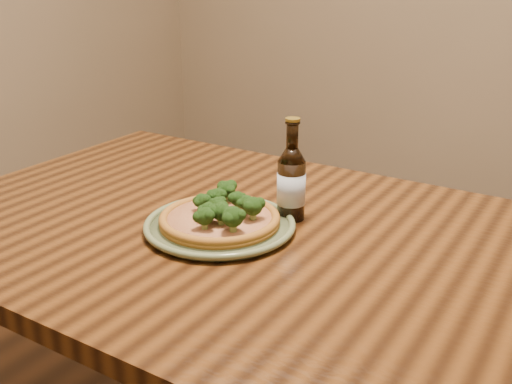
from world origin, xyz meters
The scene contains 4 objects.
table centered at (0.00, 0.10, 0.66)m, with size 1.60×0.90×0.75m.
plate centered at (-0.15, 0.07, 0.76)m, with size 0.30×0.30×0.02m.
pizza centered at (-0.14, 0.07, 0.78)m, with size 0.24×0.24×0.07m.
beer_bottle centered at (-0.05, 0.19, 0.83)m, with size 0.06×0.06×0.22m.
Camera 1 is at (0.50, -0.82, 1.25)m, focal length 42.00 mm.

